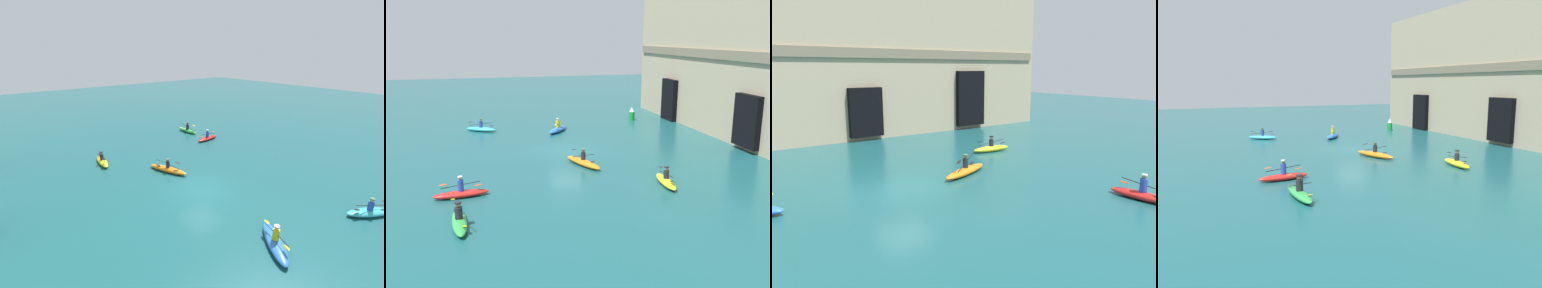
# 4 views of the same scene
# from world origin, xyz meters

# --- Properties ---
(ground_plane) EXTENTS (120.00, 120.00, 0.00)m
(ground_plane) POSITION_xyz_m (0.00, 0.00, 0.00)
(ground_plane) COLOR #195156
(cliff_bluff) EXTENTS (39.31, 5.69, 13.36)m
(cliff_bluff) POSITION_xyz_m (2.43, 15.64, 6.64)
(cliff_bluff) COLOR tan
(cliff_bluff) RESTS_ON ground
(kayak_red) EXTENTS (0.99, 2.98, 1.17)m
(kayak_red) POSITION_xyz_m (7.85, -7.55, 0.24)
(kayak_red) COLOR red
(kayak_red) RESTS_ON ground
(kayak_cyan) EXTENTS (2.17, 2.90, 1.14)m
(kayak_cyan) POSITION_xyz_m (-8.50, -5.95, 0.24)
(kayak_cyan) COLOR #33B2C6
(kayak_cyan) RESTS_ON ground
(kayak_yellow) EXTENTS (2.86, 0.94, 1.11)m
(kayak_yellow) POSITION_xyz_m (8.77, 3.85, 0.25)
(kayak_yellow) COLOR yellow
(kayak_yellow) RESTS_ON ground
(kayak_orange) EXTENTS (3.55, 1.93, 1.13)m
(kayak_orange) POSITION_xyz_m (3.89, 0.24, 0.24)
(kayak_orange) COLOR orange
(kayak_orange) RESTS_ON ground
(kayak_blue) EXTENTS (2.99, 2.54, 1.23)m
(kayak_blue) POSITION_xyz_m (-6.55, 0.71, 0.26)
(kayak_blue) COLOR blue
(kayak_blue) RESTS_ON ground
(kayak_green) EXTENTS (3.07, 0.85, 1.17)m
(kayak_green) POSITION_xyz_m (11.52, -7.61, 0.25)
(kayak_green) COLOR green
(kayak_green) RESTS_ON ground
(marker_buoy) EXTENTS (0.59, 0.59, 1.34)m
(marker_buoy) POSITION_xyz_m (-10.04, 9.10, 0.62)
(marker_buoy) COLOR green
(marker_buoy) RESTS_ON ground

